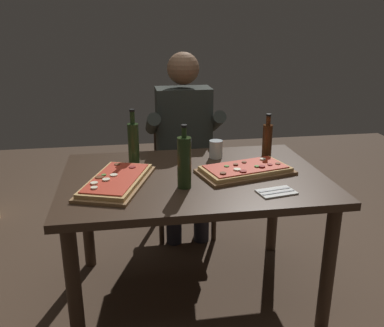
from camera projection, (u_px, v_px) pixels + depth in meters
The scene contains 11 objects.
ground_plane at pixel (193, 291), 2.50m from camera, with size 6.40×6.40×0.00m, color #4C3828.
dining_table at pixel (193, 192), 2.29m from camera, with size 1.40×0.96×0.74m.
pizza_rectangular_front at pixel (245, 170), 2.28m from camera, with size 0.55×0.38×0.05m.
pizza_rectangular_left at pixel (116, 181), 2.13m from camera, with size 0.43×0.58×0.05m.
wine_bottle_dark at pixel (184, 162), 2.06m from camera, with size 0.07×0.07×0.32m.
oil_bottle_amber at pixel (133, 142), 2.43m from camera, with size 0.06×0.06×0.32m.
vinegar_bottle_green at pixel (267, 139), 2.54m from camera, with size 0.06×0.06×0.26m.
tumbler_near_camera at pixel (216, 150), 2.54m from camera, with size 0.08×0.08×0.11m.
napkin_cutlery_set at pixel (276, 192), 2.03m from camera, with size 0.20×0.14×0.01m.
diner_chair at pixel (182, 167), 3.15m from camera, with size 0.44×0.44×0.87m.
seated_diner at pixel (184, 138), 2.96m from camera, with size 0.53×0.41×1.33m.
Camera 1 is at (-0.35, -2.09, 1.54)m, focal length 39.33 mm.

